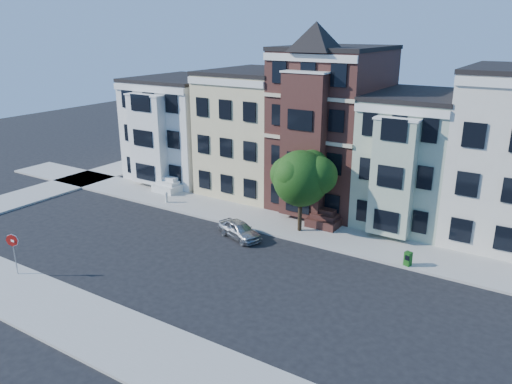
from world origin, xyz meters
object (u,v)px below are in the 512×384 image
Objects in this scene: street_tree at (301,182)px; stop_sign at (14,252)px; parked_car at (239,230)px; fire_hydrant at (166,198)px; newspaper_box at (408,259)px.

street_tree reaches higher than stop_sign.
parked_car is at bearing -134.15° from street_tree.
street_tree is 10.20× the size of fire_hydrant.
parked_car is 5.15× the size of fire_hydrant.
fire_hydrant is at bearing -163.75° from newspaper_box.
newspaper_box is (7.92, -1.33, -3.09)m from street_tree.
stop_sign is at bearing 165.15° from parked_car.
stop_sign is (-7.67, -11.35, 0.94)m from parked_car.
newspaper_box is 1.25× the size of fire_hydrant.
stop_sign is (-10.64, -14.41, -2.12)m from street_tree.
newspaper_box reaches higher than fire_hydrant.
parked_car is at bearing -152.52° from newspaper_box.
fire_hydrant is 13.92m from stop_sign.
street_tree is 8.61m from newspaper_box.
fire_hydrant is at bearing 91.71° from stop_sign.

